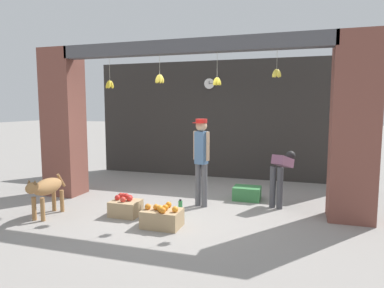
# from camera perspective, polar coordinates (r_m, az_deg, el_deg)

# --- Properties ---
(ground_plane) EXTENTS (60.00, 60.00, 0.00)m
(ground_plane) POSITION_cam_1_polar(r_m,az_deg,el_deg) (6.30, -1.23, -10.86)
(ground_plane) COLOR gray
(shop_back_wall) EXTENTS (6.83, 0.12, 3.02)m
(shop_back_wall) POSITION_cam_1_polar(r_m,az_deg,el_deg) (8.91, 4.97, 4.07)
(shop_back_wall) COLOR #2D2B28
(shop_back_wall) RESTS_ON ground_plane
(shop_pillar_left) EXTENTS (0.70, 0.60, 3.02)m
(shop_pillar_left) POSITION_cam_1_polar(r_m,az_deg,el_deg) (7.62, -20.60, 3.29)
(shop_pillar_left) COLOR brown
(shop_pillar_left) RESTS_ON ground_plane
(shop_pillar_right) EXTENTS (0.70, 0.60, 3.02)m
(shop_pillar_right) POSITION_cam_1_polar(r_m,az_deg,el_deg) (6.06, 25.37, 2.38)
(shop_pillar_right) COLOR brown
(shop_pillar_right) RESTS_ON ground_plane
(storefront_awning) EXTENTS (4.93, 0.26, 0.83)m
(storefront_awning) POSITION_cam_1_polar(r_m,az_deg,el_deg) (6.21, -0.97, 15.73)
(storefront_awning) COLOR #4C4C51
(dog) EXTENTS (0.31, 0.98, 0.71)m
(dog) POSITION_cam_1_polar(r_m,az_deg,el_deg) (6.28, -23.15, -6.86)
(dog) COLOR #9E7042
(dog) RESTS_ON ground_plane
(shopkeeper) EXTENTS (0.33, 0.29, 1.63)m
(shopkeeper) POSITION_cam_1_polar(r_m,az_deg,el_deg) (6.30, 1.55, -1.92)
(shopkeeper) COLOR #56565B
(shopkeeper) RESTS_ON ground_plane
(worker_stooping) EXTENTS (0.43, 0.75, 0.99)m
(worker_stooping) POSITION_cam_1_polar(r_m,az_deg,el_deg) (6.59, 14.67, -4.39)
(worker_stooping) COLOR #424247
(worker_stooping) RESTS_ON ground_plane
(fruit_crate_oranges) EXTENTS (0.59, 0.42, 0.36)m
(fruit_crate_oranges) POSITION_cam_1_polar(r_m,az_deg,el_deg) (5.42, -5.00, -12.08)
(fruit_crate_oranges) COLOR tan
(fruit_crate_oranges) RESTS_ON ground_plane
(fruit_crate_apples) EXTENTS (0.48, 0.40, 0.35)m
(fruit_crate_apples) POSITION_cam_1_polar(r_m,az_deg,el_deg) (6.04, -11.02, -10.26)
(fruit_crate_apples) COLOR tan
(fruit_crate_apples) RESTS_ON ground_plane
(produce_box_green) EXTENTS (0.53, 0.41, 0.26)m
(produce_box_green) POSITION_cam_1_polar(r_m,az_deg,el_deg) (6.97, 9.16, -8.11)
(produce_box_green) COLOR #387A42
(produce_box_green) RESTS_ON ground_plane
(water_bottle) EXTENTS (0.07, 0.07, 0.29)m
(water_bottle) POSITION_cam_1_polar(r_m,az_deg,el_deg) (5.91, -1.95, -10.66)
(water_bottle) COLOR #38934C
(water_bottle) RESTS_ON ground_plane
(wall_clock) EXTENTS (0.28, 0.03, 0.28)m
(wall_clock) POSITION_cam_1_polar(r_m,az_deg,el_deg) (8.92, 2.90, 10.01)
(wall_clock) COLOR black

